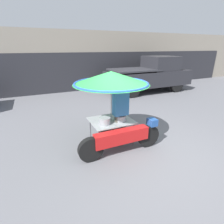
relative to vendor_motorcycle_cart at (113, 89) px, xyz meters
The scene contains 5 objects.
ground_plane 1.78m from the vendor_motorcycle_cart, 58.85° to the right, with size 36.00×36.00×0.00m, color slate.
shopfront_building 7.45m from the vendor_motorcycle_cart, 86.29° to the left, with size 28.00×2.06×3.39m.
vendor_motorcycle_cart is the anchor object (origin of this frame).
vendor_person 0.60m from the vendor_motorcycle_cart, 26.25° to the right, with size 0.38×0.22×1.68m.
pickup_truck 6.39m from the vendor_motorcycle_cart, 45.30° to the left, with size 4.96×1.81×2.00m.
Camera 1 is at (-2.25, -3.06, 2.49)m, focal length 28.00 mm.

